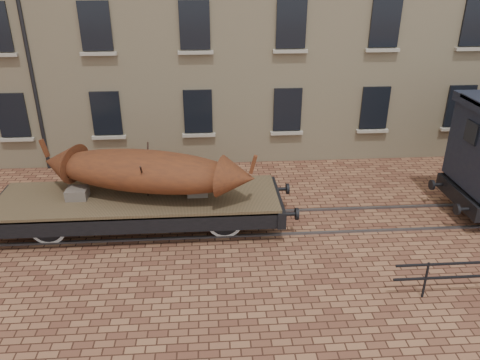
{
  "coord_description": "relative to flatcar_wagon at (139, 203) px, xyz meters",
  "views": [
    {
      "loc": [
        -2.12,
        -12.64,
        7.47
      ],
      "look_at": [
        -1.19,
        0.5,
        1.3
      ],
      "focal_mm": 35.0,
      "sensor_mm": 36.0,
      "label": 1
    }
  ],
  "objects": [
    {
      "name": "rail_track",
      "position": [
        4.27,
        0.0,
        -0.86
      ],
      "size": [
        30.0,
        1.52,
        0.06
      ],
      "color": "#59595E",
      "rests_on": "ground"
    },
    {
      "name": "flatcar_wagon",
      "position": [
        0.0,
        0.0,
        0.0
      ],
      "size": [
        9.4,
        2.55,
        1.42
      ],
      "color": "brown",
      "rests_on": "ground"
    },
    {
      "name": "iron_boat",
      "position": [
        0.29,
        -0.0,
        1.04
      ],
      "size": [
        6.52,
        3.26,
        1.58
      ],
      "color": "#612C14",
      "rests_on": "flatcar_wagon"
    },
    {
      "name": "ground",
      "position": [
        4.27,
        0.0,
        -0.89
      ],
      "size": [
        90.0,
        90.0,
        0.0
      ],
      "primitive_type": "plane",
      "color": "brown"
    }
  ]
}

